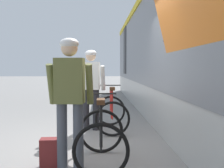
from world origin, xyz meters
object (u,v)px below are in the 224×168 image
object	(u,v)px
bicycle_far_red	(111,112)
backpack_on_platform	(51,153)
cyclist_far_in_white	(91,82)
bicycle_near_black	(101,137)
cyclist_near_in_olive	(70,92)

from	to	relation	value
bicycle_far_red	backpack_on_platform	size ratio (longest dim) A/B	2.69
cyclist_far_in_white	backpack_on_platform	xyz separation A→B (m)	(-0.48, -2.17, -0.85)
cyclist_far_in_white	bicycle_far_red	world-z (taller)	cyclist_far_in_white
cyclist_far_in_white	backpack_on_platform	world-z (taller)	cyclist_far_in_white
cyclist_far_in_white	bicycle_near_black	distance (m)	2.22
bicycle_far_red	backpack_on_platform	xyz separation A→B (m)	(-0.92, -2.08, -0.20)
cyclist_near_in_olive	backpack_on_platform	xyz separation A→B (m)	(-0.28, 0.08, -0.85)
cyclist_far_in_white	bicycle_far_red	distance (m)	0.79
bicycle_near_black	bicycle_far_red	world-z (taller)	same
cyclist_near_in_olive	backpack_on_platform	world-z (taller)	cyclist_near_in_olive
cyclist_far_in_white	bicycle_far_red	xyz separation A→B (m)	(0.44, -0.09, -0.65)
cyclist_near_in_olive	bicycle_near_black	size ratio (longest dim) A/B	1.64
bicycle_far_red	backpack_on_platform	bearing A→B (deg)	-113.94
bicycle_far_red	cyclist_near_in_olive	bearing A→B (deg)	-106.56
cyclist_far_in_white	bicycle_near_black	size ratio (longest dim) A/B	1.64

